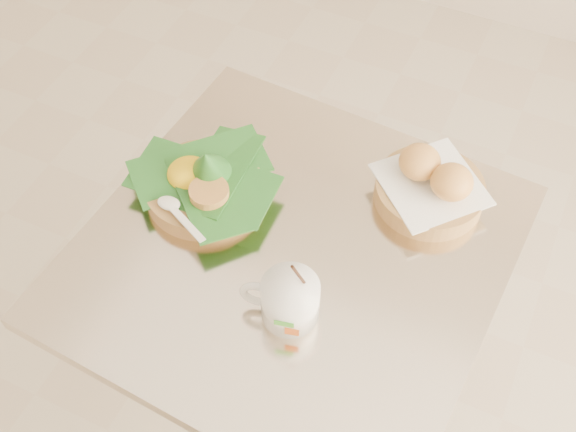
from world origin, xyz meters
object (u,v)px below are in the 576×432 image
at_px(cafe_table, 292,313).
at_px(bread_basket, 431,186).
at_px(coffee_mug, 288,299).
at_px(rice_basket, 203,182).

bearing_deg(cafe_table, bread_basket, 49.47).
height_order(cafe_table, coffee_mug, coffee_mug).
xyz_separation_m(bread_basket, coffee_mug, (-0.13, -0.33, 0.01)).
height_order(rice_basket, coffee_mug, coffee_mug).
bearing_deg(cafe_table, coffee_mug, -68.22).
bearing_deg(rice_basket, bread_basket, 23.70).
bearing_deg(bread_basket, rice_basket, -156.30).
relative_size(cafe_table, coffee_mug, 4.62).
height_order(rice_basket, bread_basket, rice_basket).
distance_m(bread_basket, coffee_mug, 0.35).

